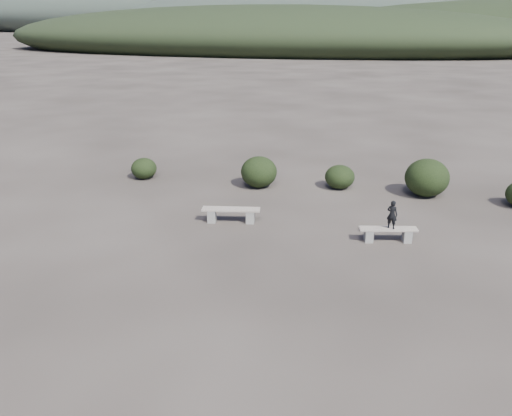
% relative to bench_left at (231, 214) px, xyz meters
% --- Properties ---
extents(ground, '(1200.00, 1200.00, 0.00)m').
position_rel_bench_left_xyz_m(ground, '(1.66, -4.83, -0.28)').
color(ground, '#2F2925').
rests_on(ground, ground).
extents(bench_left, '(1.91, 0.79, 0.47)m').
position_rel_bench_left_xyz_m(bench_left, '(0.00, 0.00, 0.00)').
color(bench_left, gray).
rests_on(bench_left, ground).
extents(bench_right, '(1.73, 0.78, 0.42)m').
position_rel_bench_left_xyz_m(bench_right, '(4.95, -0.15, -0.03)').
color(bench_right, gray).
rests_on(bench_right, ground).
extents(seated_person, '(0.36, 0.29, 0.86)m').
position_rel_bench_left_xyz_m(seated_person, '(5.01, -0.13, 0.57)').
color(seated_person, black).
rests_on(seated_person, bench_right).
extents(shrub_a, '(1.04, 1.04, 0.85)m').
position_rel_bench_left_xyz_m(shrub_a, '(-4.96, 3.50, 0.14)').
color(shrub_a, black).
rests_on(shrub_a, ground).
extents(shrub_b, '(1.41, 1.41, 1.21)m').
position_rel_bench_left_xyz_m(shrub_b, '(-0.12, 3.75, 0.32)').
color(shrub_b, black).
rests_on(shrub_b, ground).
extents(shrub_c, '(1.15, 1.15, 0.92)m').
position_rel_bench_left_xyz_m(shrub_c, '(2.94, 4.44, 0.18)').
color(shrub_c, black).
rests_on(shrub_c, ground).
extents(shrub_d, '(1.60, 1.60, 1.40)m').
position_rel_bench_left_xyz_m(shrub_d, '(6.14, 4.45, 0.42)').
color(shrub_d, black).
rests_on(shrub_d, ground).
extents(mountain_ridges, '(500.00, 400.00, 56.00)m').
position_rel_bench_left_xyz_m(mountain_ridges, '(-5.83, 334.23, 10.55)').
color(mountain_ridges, black).
rests_on(mountain_ridges, ground).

